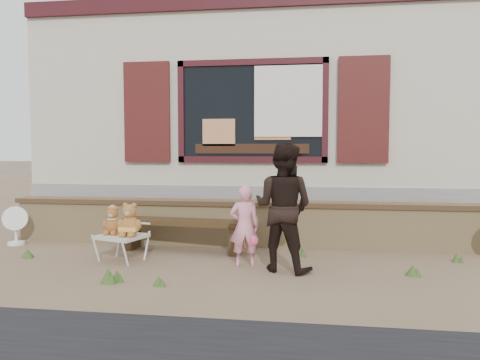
% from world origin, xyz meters
% --- Properties ---
extents(ground, '(80.00, 80.00, 0.00)m').
position_xyz_m(ground, '(0.00, 0.00, 0.00)').
color(ground, brown).
rests_on(ground, ground).
extents(shopfront, '(8.04, 5.13, 4.00)m').
position_xyz_m(shopfront, '(0.00, 4.49, 2.00)').
color(shopfront, '#A09481').
rests_on(shopfront, ground).
extents(brick_wall, '(7.10, 0.36, 0.67)m').
position_xyz_m(brick_wall, '(0.00, 1.00, 0.34)').
color(brick_wall, tan).
rests_on(brick_wall, ground).
extents(bench, '(1.77, 0.52, 0.45)m').
position_xyz_m(bench, '(-0.79, 0.48, 0.33)').
color(bench, '#312211').
rests_on(bench, ground).
extents(folding_chair, '(0.67, 0.63, 0.34)m').
position_xyz_m(folding_chair, '(-1.42, -0.16, 0.30)').
color(folding_chair, beige).
rests_on(folding_chair, ground).
extents(teddy_bear_left, '(0.32, 0.30, 0.36)m').
position_xyz_m(teddy_bear_left, '(-1.55, -0.12, 0.52)').
color(teddy_bear_left, brown).
rests_on(teddy_bear_left, folding_chair).
extents(teddy_bear_right, '(0.38, 0.35, 0.43)m').
position_xyz_m(teddy_bear_right, '(-1.29, -0.20, 0.55)').
color(teddy_bear_right, brown).
rests_on(teddy_bear_right, folding_chair).
extents(child, '(0.40, 0.31, 0.99)m').
position_xyz_m(child, '(0.17, -0.21, 0.49)').
color(child, pink).
rests_on(child, ground).
extents(adult, '(0.88, 0.79, 1.50)m').
position_xyz_m(adult, '(0.65, -0.33, 0.75)').
color(adult, black).
rests_on(adult, ground).
extents(fan_left, '(0.37, 0.25, 0.58)m').
position_xyz_m(fan_left, '(-3.37, 0.56, 0.29)').
color(fan_left, white).
rests_on(fan_left, ground).
extents(grass_tufts, '(5.66, 1.68, 0.16)m').
position_xyz_m(grass_tufts, '(-0.21, -0.45, 0.07)').
color(grass_tufts, '#385421').
rests_on(grass_tufts, ground).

